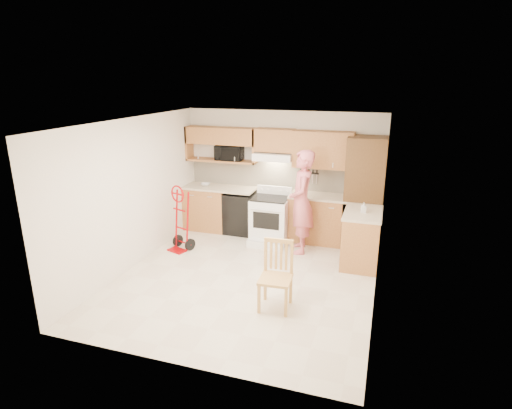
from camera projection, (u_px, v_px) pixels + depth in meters
The scene contains 28 objects.
floor at pixel (247, 278), 6.75m from camera, with size 4.00×4.50×0.02m, color beige.
ceiling at pixel (245, 121), 6.01m from camera, with size 4.00×4.50×0.02m, color white.
wall_back at pixel (282, 173), 8.44m from camera, with size 4.00×0.02×2.50m, color beige.
wall_front at pixel (175, 265), 4.33m from camera, with size 4.00×0.02×2.50m, color beige.
wall_left at pixel (133, 194), 6.97m from camera, with size 0.02×4.50×2.50m, color beige.
wall_right at pixel (382, 217), 5.80m from camera, with size 0.02×4.50×2.50m, color beige.
backsplash at pixel (282, 176), 8.43m from camera, with size 3.92×0.03×0.55m, color beige.
lower_cab_left at pixel (207, 208), 8.85m from camera, with size 0.90×0.60×0.90m, color #AC7A3F.
dishwasher at pixel (241, 213), 8.63m from camera, with size 0.60×0.60×0.85m, color black.
lower_cab_right at pixel (319, 219), 8.15m from camera, with size 1.14×0.60×0.90m, color #AC7A3F.
countertop_left at pixel (220, 188), 8.62m from camera, with size 1.50×0.63×0.04m, color #BFB08C.
countertop_right at pixel (320, 196), 8.01m from camera, with size 1.14×0.63×0.04m, color #BFB08C.
cab_return_right at pixel (361, 239), 7.17m from camera, with size 0.60×1.00×0.90m, color #AC7A3F.
countertop_return at pixel (363, 213), 7.03m from camera, with size 0.63×1.00×0.04m, color #BFB08C.
pantry_tall at pixel (364, 193), 7.74m from camera, with size 0.70×0.60×2.10m, color #533519.
upper_cab_left at pixel (221, 136), 8.43m from camera, with size 1.50×0.33×0.34m, color #AC7A3F.
upper_shelf_mw at pixel (222, 160), 8.58m from camera, with size 1.50×0.33×0.04m, color #AC7A3F.
upper_cab_center at pixel (275, 140), 8.11m from camera, with size 0.76×0.33×0.44m, color #AC7A3F.
upper_cab_right at pixel (323, 150), 7.88m from camera, with size 1.14×0.33×0.70m, color #AC7A3F.
range_hood at pixel (274, 156), 8.15m from camera, with size 0.76×0.46×0.14m, color white.
knife_strip at pixel (309, 176), 8.23m from camera, with size 0.40×0.05×0.29m, color black, non-canonical shape.
microwave at pixel (230, 153), 8.48m from camera, with size 0.55×0.37×0.31m, color black.
range at pixel (270, 216), 8.08m from camera, with size 0.71×0.94×1.05m, color white, non-canonical shape.
person at pixel (301, 202), 7.53m from camera, with size 0.69×0.46×1.90m, color #C55E66.
hand_truck at pixel (179, 221), 7.69m from camera, with size 0.44×0.41×1.13m, color #A80307, non-canonical shape.
dining_chair at pixel (275, 277), 5.74m from camera, with size 0.44×0.47×0.97m, color tan, non-canonical shape.
soap_bottle at pixel (364, 207), 6.97m from camera, with size 0.08×0.08×0.17m, color white.
bowl at pixel (205, 185), 8.70m from camera, with size 0.20×0.20×0.05m, color white.
Camera 1 is at (2.01, -5.76, 3.13)m, focal length 29.20 mm.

